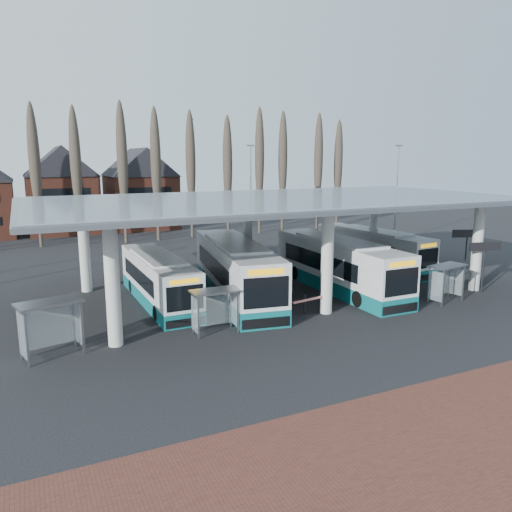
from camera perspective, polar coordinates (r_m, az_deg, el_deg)
name	(u,v)px	position (r m, az deg, el deg)	size (l,w,h in m)	color
ground	(351,325)	(27.65, 10.82, -7.81)	(140.00, 140.00, 0.00)	black
station_canopy	(282,207)	(33.10, 3.00, 5.59)	(32.00, 16.00, 6.34)	silver
poplar_row	(174,159)	(56.22, -9.35, 10.91)	(45.10, 1.10, 14.50)	#473D33
townhouse_row	(17,183)	(65.07, -25.63, 7.49)	(36.80, 10.30, 12.25)	brown
lamp_post_b	(251,193)	(51.86, -0.61, 7.24)	(0.80, 0.16, 10.17)	slate
lamp_post_c	(396,192)	(54.43, 15.76, 7.01)	(0.80, 0.16, 10.17)	slate
bus_0	(158,280)	(31.65, -11.11, -2.71)	(2.38, 10.84, 3.01)	white
bus_1	(235,271)	(32.20, -2.37, -1.70)	(4.87, 13.48, 3.67)	white
bus_2	(338,265)	(34.54, 9.33, -1.07)	(2.80, 12.69, 3.52)	white
bus_3	(371,250)	(41.98, 13.05, 0.72)	(3.54, 11.55, 3.16)	white
shelter_0	(49,316)	(24.49, -22.55, -6.33)	(3.06, 2.05, 2.61)	gray
shelter_1	(214,301)	(25.75, -4.81, -5.18)	(2.48, 1.25, 2.29)	gray
shelter_2	(445,275)	(33.29, 20.80, -2.02)	(2.74, 1.73, 2.36)	gray
info_sign_0	(485,250)	(36.34, 24.69, 0.59)	(2.25, 0.68, 3.41)	black
info_sign_1	(467,237)	(41.24, 22.99, 2.02)	(2.29, 0.89, 3.54)	black
barrier	(309,301)	(28.57, 6.03, -5.08)	(2.38, 0.86, 1.20)	black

